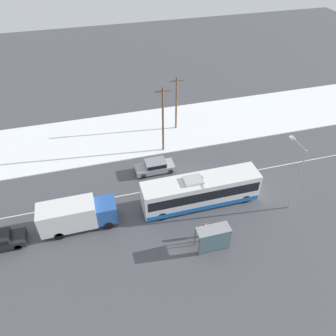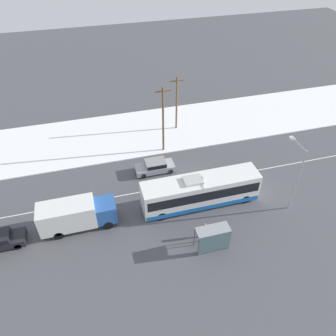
% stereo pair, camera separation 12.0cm
% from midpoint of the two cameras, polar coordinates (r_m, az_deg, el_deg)
% --- Properties ---
extents(ground_plane, '(120.00, 120.00, 0.00)m').
position_cam_midpoint_polar(ground_plane, '(36.08, 4.65, -2.41)').
color(ground_plane, '#4C4C51').
extents(snow_lot, '(80.00, 10.70, 0.12)m').
position_cam_midpoint_polar(snow_lot, '(44.52, -0.10, 6.99)').
color(snow_lot, white).
rests_on(snow_lot, ground_plane).
extents(lane_marking_center, '(60.00, 0.12, 0.00)m').
position_cam_midpoint_polar(lane_marking_center, '(36.08, 4.65, -2.41)').
color(lane_marking_center, silver).
rests_on(lane_marking_center, ground_plane).
extents(city_bus, '(11.75, 2.57, 3.44)m').
position_cam_midpoint_polar(city_bus, '(32.61, 5.60, -4.02)').
color(city_bus, white).
rests_on(city_bus, ground_plane).
extents(box_truck, '(6.99, 2.30, 2.96)m').
position_cam_midpoint_polar(box_truck, '(31.49, -15.81, -7.82)').
color(box_truck, silver).
rests_on(box_truck, ground_plane).
extents(sedan_car, '(4.39, 1.80, 1.45)m').
position_cam_midpoint_polar(sedan_car, '(36.83, -2.37, 0.36)').
color(sedan_car, '#9E9EA3').
rests_on(sedan_car, ground_plane).
extents(pedestrian_at_stop, '(0.62, 0.27, 1.72)m').
position_cam_midpoint_polar(pedestrian_at_stop, '(30.18, 6.31, -10.47)').
color(pedestrian_at_stop, '#23232D').
rests_on(pedestrian_at_stop, ground_plane).
extents(bus_shelter, '(2.93, 1.20, 2.40)m').
position_cam_midpoint_polar(bus_shelter, '(28.88, 7.91, -11.82)').
color(bus_shelter, gray).
rests_on(bus_shelter, ground_plane).
extents(streetlamp, '(0.36, 2.67, 7.15)m').
position_cam_midpoint_polar(streetlamp, '(32.71, 21.36, -0.25)').
color(streetlamp, '#9EA3A8').
rests_on(streetlamp, ground_plane).
extents(utility_pole_roadside, '(1.80, 0.24, 8.45)m').
position_cam_midpoint_polar(utility_pole_roadside, '(38.00, -0.98, 8.46)').
color(utility_pole_roadside, brown).
rests_on(utility_pole_roadside, ground_plane).
extents(utility_pole_snowlot, '(1.80, 0.24, 7.34)m').
position_cam_midpoint_polar(utility_pole_snowlot, '(42.60, 1.37, 11.29)').
color(utility_pole_snowlot, brown).
rests_on(utility_pole_snowlot, ground_plane).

